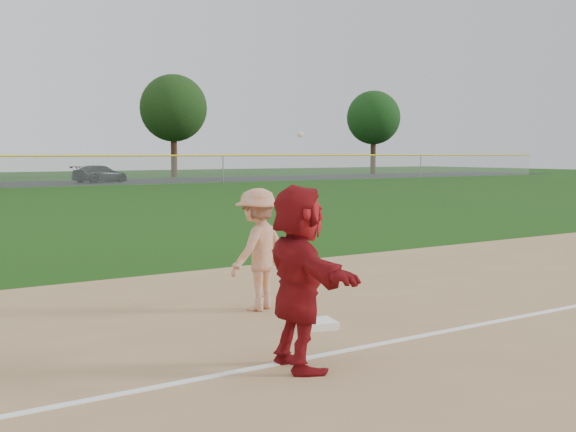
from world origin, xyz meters
TOP-DOWN VIEW (x-y plane):
  - ground at (0.00, 0.00)m, footprint 160.00×160.00m
  - foul_line at (0.00, -0.80)m, footprint 60.00×0.10m
  - first_base at (-0.41, 0.22)m, footprint 0.50×0.50m
  - base_runner at (-1.56, -1.03)m, footprint 0.86×1.79m
  - car_right at (12.55, 45.28)m, footprint 4.71×3.19m
  - first_base_play at (-0.47, 1.53)m, footprint 1.25×1.31m
  - tree_3 at (22.00, 52.80)m, footprint 6.00×6.00m
  - tree_4 at (44.00, 51.20)m, footprint 5.60×5.60m

SIDE VIEW (x-z plane):
  - ground at x=0.00m, z-range 0.00..0.00m
  - foul_line at x=0.00m, z-range 0.02..0.03m
  - first_base at x=-0.41m, z-range 0.02..0.11m
  - car_right at x=12.55m, z-range 0.01..1.28m
  - first_base_play at x=-0.47m, z-range -0.36..2.08m
  - base_runner at x=-1.56m, z-range 0.02..1.87m
  - tree_4 at x=44.00m, z-range 1.51..10.18m
  - tree_3 at x=22.00m, z-range 1.57..10.76m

